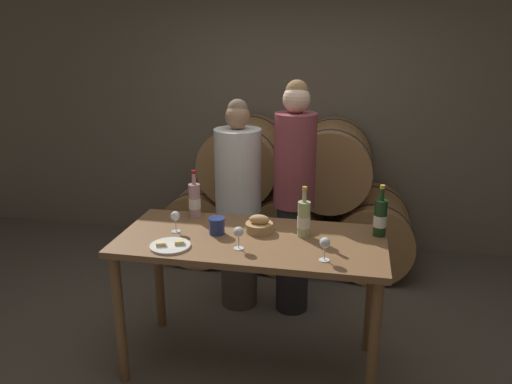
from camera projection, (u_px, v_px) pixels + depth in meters
ground_plane at (252, 363)px, 3.34m from camera, size 10.00×10.00×0.00m
stone_wall_back at (297, 87)px, 4.88m from camera, size 10.00×0.12×3.20m
barrel_stack at (287, 200)px, 4.68m from camera, size 2.31×0.84×1.35m
tasting_table at (251, 256)px, 3.10m from camera, size 1.64×0.75×0.91m
person_left at (238, 206)px, 3.84m from camera, size 0.35×0.35×1.65m
person_right at (294, 198)px, 3.73m from camera, size 0.31×0.31×1.80m
wine_bottle_red at (380, 218)px, 3.07m from camera, size 0.08×0.08×0.33m
wine_bottle_white at (304, 219)px, 3.06m from camera, size 0.08×0.08×0.32m
wine_bottle_rose at (195, 200)px, 3.38m from camera, size 0.08×0.08×0.33m
blue_crock at (217, 225)px, 3.11m from camera, size 0.11×0.11×0.10m
bread_basket at (259, 225)px, 3.15m from camera, size 0.17×0.17×0.11m
cheese_plate at (170, 246)px, 2.93m from camera, size 0.24×0.24×0.04m
wine_glass_far_left at (175, 217)px, 3.13m from camera, size 0.06×0.06×0.14m
wine_glass_left at (239, 233)px, 2.88m from camera, size 0.06×0.06×0.14m
wine_glass_center at (325, 244)px, 2.73m from camera, size 0.06×0.06×0.14m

